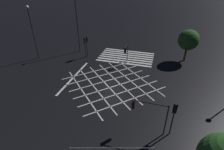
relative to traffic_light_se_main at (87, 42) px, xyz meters
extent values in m
plane|color=black|center=(-6.63, 7.28, -2.67)|extent=(200.00, 200.00, 0.00)
cube|color=silver|center=(-6.63, 0.92, -2.67)|extent=(9.49, 0.50, 0.01)
cube|color=silver|center=(-6.63, 0.02, -2.67)|extent=(9.49, 0.50, 0.01)
cube|color=silver|center=(-6.63, -0.88, -2.67)|extent=(9.49, 0.50, 0.01)
cube|color=silver|center=(-6.63, -1.78, -2.67)|extent=(9.49, 0.50, 0.01)
cube|color=silver|center=(-6.63, -2.68, -2.67)|extent=(9.49, 0.50, 0.01)
cube|color=silver|center=(-6.63, -3.58, -2.67)|extent=(9.49, 0.50, 0.01)
cube|color=silver|center=(-6.63, -4.48, -2.67)|extent=(9.49, 0.50, 0.01)
cube|color=silver|center=(-3.65, 4.30, -2.67)|extent=(8.30, 8.30, 0.01)
cube|color=silver|center=(-9.61, 4.30, -2.67)|extent=(8.30, 8.30, 0.01)
cube|color=silver|center=(-4.84, 5.49, -2.67)|extent=(8.30, 8.30, 0.01)
cube|color=silver|center=(-8.42, 5.49, -2.67)|extent=(8.30, 8.30, 0.01)
cube|color=silver|center=(-6.04, 6.69, -2.67)|extent=(8.30, 8.30, 0.01)
cube|color=silver|center=(-7.23, 6.69, -2.67)|extent=(8.30, 8.30, 0.01)
cube|color=silver|center=(-7.23, 7.88, -2.67)|extent=(8.30, 8.30, 0.01)
cube|color=silver|center=(-6.04, 7.88, -2.67)|extent=(8.30, 8.30, 0.01)
cube|color=silver|center=(-8.42, 9.07, -2.67)|extent=(8.30, 8.30, 0.01)
cube|color=silver|center=(-4.84, 9.07, -2.67)|extent=(8.30, 8.30, 0.01)
cube|color=silver|center=(-9.61, 10.27, -2.67)|extent=(8.30, 8.30, 0.01)
cube|color=silver|center=(-3.65, 10.27, -2.67)|extent=(8.30, 8.30, 0.01)
cube|color=silver|center=(-0.86, 7.28, -2.67)|extent=(0.30, 9.49, 0.01)
cylinder|color=black|center=(0.09, 0.00, -0.81)|extent=(0.11, 0.11, 3.74)
cube|color=black|center=(-0.04, 0.00, 0.56)|extent=(0.16, 0.28, 0.90)
sphere|color=red|center=(-0.15, 0.00, 0.86)|extent=(0.18, 0.18, 0.18)
sphere|color=black|center=(-0.15, 0.00, 0.56)|extent=(0.18, 0.18, 0.18)
sphere|color=black|center=(-0.15, 0.00, 0.26)|extent=(0.18, 0.18, 0.18)
cube|color=black|center=(0.05, 0.00, 0.56)|extent=(0.02, 0.36, 0.98)
cylinder|color=black|center=(-14.24, 14.19, -0.91)|extent=(0.11, 0.11, 3.53)
cube|color=black|center=(-14.24, 14.06, 0.35)|extent=(0.28, 0.16, 0.90)
sphere|color=black|center=(-14.24, 13.95, 0.65)|extent=(0.18, 0.18, 0.18)
sphere|color=orange|center=(-14.24, 13.95, 0.35)|extent=(0.18, 0.18, 0.18)
sphere|color=black|center=(-14.24, 13.95, 0.05)|extent=(0.18, 0.18, 0.18)
cube|color=black|center=(-14.24, 14.15, 0.35)|extent=(0.36, 0.02, 0.98)
cylinder|color=black|center=(0.18, 0.49, -0.87)|extent=(0.11, 0.11, 3.62)
cube|color=black|center=(0.18, 0.62, 0.44)|extent=(0.28, 0.16, 0.90)
sphere|color=black|center=(0.18, 0.73, 0.74)|extent=(0.18, 0.18, 0.18)
sphere|color=orange|center=(0.18, 0.73, 0.44)|extent=(0.18, 0.18, 0.18)
sphere|color=black|center=(0.18, 0.73, 0.14)|extent=(0.18, 0.18, 0.18)
cube|color=black|center=(0.18, 0.53, 0.44)|extent=(0.36, 0.02, 0.98)
cylinder|color=black|center=(-7.12, -0.27, -1.06)|extent=(0.11, 0.11, 3.22)
cylinder|color=black|center=(-7.12, 0.76, 0.39)|extent=(0.09, 2.06, 0.09)
cube|color=black|center=(-7.12, 1.79, -0.06)|extent=(0.28, 0.16, 0.90)
sphere|color=black|center=(-7.12, 1.90, 0.24)|extent=(0.18, 0.18, 0.18)
sphere|color=black|center=(-7.12, 1.90, -0.06)|extent=(0.18, 0.18, 0.18)
sphere|color=green|center=(-7.12, 1.90, -0.36)|extent=(0.18, 0.18, 0.18)
cube|color=black|center=(-7.12, 1.70, -0.06)|extent=(0.36, 0.02, 0.98)
cylinder|color=black|center=(-13.70, 14.41, -0.92)|extent=(0.11, 0.11, 3.50)
cylinder|color=black|center=(-12.21, 14.41, 0.68)|extent=(2.98, 0.09, 0.09)
cube|color=black|center=(-10.72, 14.41, 0.23)|extent=(0.16, 0.28, 0.90)
sphere|color=red|center=(-10.61, 14.41, 0.53)|extent=(0.18, 0.18, 0.18)
sphere|color=black|center=(-10.61, 14.41, 0.23)|extent=(0.18, 0.18, 0.18)
sphere|color=black|center=(-10.61, 14.41, -0.07)|extent=(0.18, 0.18, 0.18)
cube|color=black|center=(-10.81, 14.41, 0.23)|extent=(0.02, 0.36, 0.98)
cylinder|color=black|center=(8.05, 3.18, 1.54)|extent=(0.14, 0.14, 8.42)
sphere|color=#F4EAC6|center=(8.05, 3.18, 5.89)|extent=(0.47, 0.47, 0.47)
cylinder|color=black|center=(2.52, -1.87, 2.17)|extent=(0.14, 0.14, 9.69)
cylinder|color=brown|center=(-16.52, -3.11, -1.47)|extent=(0.35, 0.35, 2.42)
sphere|color=#285B23|center=(-16.52, -3.11, 0.98)|extent=(3.31, 3.31, 3.31)
cylinder|color=#9EA0A5|center=(-9.75, 17.90, -1.66)|extent=(6.43, 1.92, 0.04)
camera|label=1|loc=(-12.29, 26.56, 10.32)|focal=28.00mm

